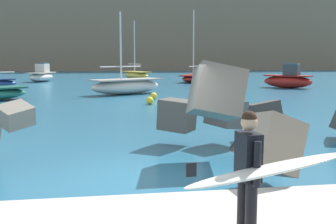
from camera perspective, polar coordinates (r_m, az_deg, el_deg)
name	(u,v)px	position (r m, az deg, el deg)	size (l,w,h in m)	color
ground_plane	(157,177)	(9.34, -1.51, -8.99)	(400.00, 400.00, 0.00)	#235B7A
breakwater_jetty	(180,115)	(11.02, 1.68, -0.37)	(32.60, 6.30, 2.61)	#605B56
surfer_with_board	(254,171)	(5.24, 11.88, -8.00)	(2.12, 1.24, 1.78)	black
boat_near_left	(288,80)	(37.18, 16.36, 4.33)	(4.10, 4.03, 2.15)	maroon
boat_near_right	(194,78)	(44.32, 3.67, 4.78)	(4.45, 5.98, 7.54)	maroon
boat_far_left	(41,75)	(47.17, -17.17, 4.89)	(3.07, 4.81, 2.06)	beige
boat_far_centre	(126,86)	(29.84, -5.83, 3.63)	(5.81, 4.39, 5.83)	beige
boat_far_right	(136,75)	(50.07, -4.43, 5.18)	(3.73, 4.94, 7.00)	#EAC64C
mooring_buoy_inner	(150,101)	(23.33, -2.53, 1.60)	(0.44, 0.44, 0.44)	yellow
mooring_buoy_middle	(154,96)	(26.14, -2.02, 2.25)	(0.44, 0.44, 0.44)	yellow
headland_bluff	(149,30)	(101.40, -2.62, 11.27)	(97.77, 42.49, 18.14)	#756651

